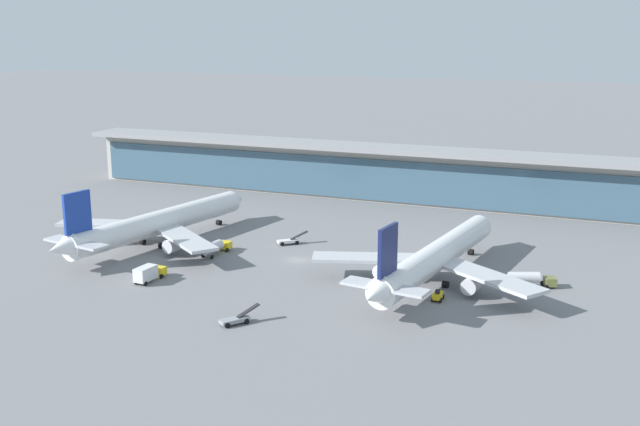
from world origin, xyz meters
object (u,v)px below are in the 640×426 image
object	(u,v)px
airliner_left_stand	(156,223)
service_truck_mid_apron_yellow	(215,247)
service_truck_by_tail_olive	(530,279)
airliner_centre_stand	(435,258)
service_truck_under_wing_grey	(236,319)
service_truck_on_taxiway_white	(289,241)
service_truck_at_far_stand_yellow	(148,273)
service_truck_near_nose_yellow	(438,296)

from	to	relation	value
airliner_left_stand	service_truck_mid_apron_yellow	size ratio (longest dim) A/B	6.68
service_truck_by_tail_olive	airliner_left_stand	bearing A→B (deg)	-178.48
airliner_centre_stand	service_truck_by_tail_olive	world-z (taller)	airliner_centre_stand
service_truck_under_wing_grey	service_truck_by_tail_olive	bearing A→B (deg)	41.48
service_truck_mid_apron_yellow	service_truck_on_taxiway_white	bearing A→B (deg)	50.17
service_truck_mid_apron_yellow	service_truck_at_far_stand_yellow	size ratio (longest dim) A/B	1.18
service_truck_near_nose_yellow	service_truck_under_wing_grey	bearing A→B (deg)	-139.65
service_truck_under_wing_grey	service_truck_mid_apron_yellow	world-z (taller)	service_truck_mid_apron_yellow
airliner_left_stand	service_truck_at_far_stand_yellow	bearing A→B (deg)	-59.33
service_truck_by_tail_olive	service_truck_near_nose_yellow	bearing A→B (deg)	-136.41
airliner_centre_stand	service_truck_on_taxiway_white	distance (m)	38.45
service_truck_near_nose_yellow	service_truck_by_tail_olive	distance (m)	19.08
service_truck_mid_apron_yellow	airliner_centre_stand	bearing A→B (deg)	-0.53
airliner_left_stand	service_truck_by_tail_olive	distance (m)	79.14
service_truck_near_nose_yellow	service_truck_under_wing_grey	world-z (taller)	service_truck_under_wing_grey
service_truck_mid_apron_yellow	service_truck_under_wing_grey	bearing A→B (deg)	-55.28
service_truck_on_taxiway_white	service_truck_near_nose_yellow	bearing A→B (deg)	-30.31
service_truck_near_nose_yellow	service_truck_mid_apron_yellow	distance (m)	50.59
airliner_left_stand	service_truck_mid_apron_yellow	world-z (taller)	airliner_left_stand
service_truck_mid_apron_yellow	service_truck_at_far_stand_yellow	world-z (taller)	service_truck_at_far_stand_yellow
service_truck_near_nose_yellow	service_truck_on_taxiway_white	world-z (taller)	service_truck_on_taxiway_white
airliner_centre_stand	service_truck_by_tail_olive	distance (m)	17.59
airliner_left_stand	airliner_centre_stand	bearing A→B (deg)	-1.86
service_truck_mid_apron_yellow	service_truck_on_taxiway_white	world-z (taller)	service_truck_mid_apron_yellow
airliner_left_stand	service_truck_at_far_stand_yellow	world-z (taller)	airliner_left_stand
airliner_left_stand	service_truck_under_wing_grey	xyz separation A→B (m)	(38.08, -34.11, -4.10)
airliner_left_stand	service_truck_under_wing_grey	distance (m)	51.29
service_truck_near_nose_yellow	service_truck_at_far_stand_yellow	world-z (taller)	service_truck_at_far_stand_yellow
service_truck_under_wing_grey	service_truck_mid_apron_yellow	xyz separation A→B (m)	(-22.54, 32.53, 0.90)
service_truck_near_nose_yellow	service_truck_on_taxiway_white	xyz separation A→B (m)	(-38.71, 22.63, -0.07)
service_truck_by_tail_olive	airliner_centre_stand	bearing A→B (deg)	-166.20
service_truck_mid_apron_yellow	service_truck_at_far_stand_yellow	bearing A→B (deg)	-97.75
service_truck_near_nose_yellow	service_truck_on_taxiway_white	distance (m)	44.84
airliner_centre_stand	service_truck_near_nose_yellow	distance (m)	10.32
service_truck_on_taxiway_white	service_truck_at_far_stand_yellow	size ratio (longest dim) A/B	0.81
service_truck_on_taxiway_white	service_truck_at_far_stand_yellow	bearing A→B (deg)	-112.44
service_truck_near_nose_yellow	service_truck_mid_apron_yellow	size ratio (longest dim) A/B	0.33
airliner_centre_stand	service_truck_on_taxiway_white	xyz separation A→B (m)	(-35.72, 13.61, -4.10)
service_truck_near_nose_yellow	service_truck_mid_apron_yellow	bearing A→B (deg)	169.23
airliner_centre_stand	service_truck_mid_apron_yellow	bearing A→B (deg)	179.47
airliner_centre_stand	airliner_left_stand	bearing A→B (deg)	178.14
airliner_centre_stand	service_truck_at_far_stand_yellow	size ratio (longest dim) A/B	7.88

